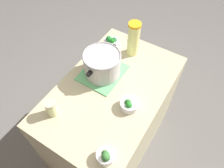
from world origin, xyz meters
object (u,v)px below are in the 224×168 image
(cooking_pot, at_px, (102,64))
(broccoli_bowl_back, at_px, (111,42))
(mason_jar, at_px, (51,108))
(broccoli_bowl_front, at_px, (129,104))
(lemonade_pitcher, at_px, (133,39))
(broccoli_bowl_center, at_px, (106,156))

(cooking_pot, height_order, broccoli_bowl_back, cooking_pot)
(mason_jar, xyz_separation_m, broccoli_bowl_back, (0.74, 0.02, -0.02))
(broccoli_bowl_front, bearing_deg, mason_jar, 126.91)
(lemonade_pitcher, bearing_deg, broccoli_bowl_center, -161.15)
(broccoli_bowl_front, bearing_deg, broccoli_bowl_back, 43.21)
(lemonade_pitcher, xyz_separation_m, broccoli_bowl_front, (-0.47, -0.23, -0.11))
(lemonade_pitcher, xyz_separation_m, broccoli_bowl_back, (-0.02, 0.19, -0.11))
(mason_jar, xyz_separation_m, broccoli_bowl_center, (-0.07, -0.45, -0.03))
(mason_jar, distance_m, broccoli_bowl_front, 0.50)
(broccoli_bowl_front, bearing_deg, lemonade_pitcher, 26.25)
(broccoli_bowl_back, bearing_deg, mason_jar, -178.67)
(broccoli_bowl_front, distance_m, broccoli_bowl_back, 0.61)
(broccoli_bowl_center, bearing_deg, mason_jar, 81.33)
(broccoli_bowl_front, height_order, broccoli_bowl_center, broccoli_bowl_center)
(mason_jar, bearing_deg, broccoli_bowl_back, 1.33)
(lemonade_pitcher, height_order, mason_jar, lemonade_pitcher)
(lemonade_pitcher, xyz_separation_m, broccoli_bowl_center, (-0.83, -0.28, -0.11))
(broccoli_bowl_back, bearing_deg, broccoli_bowl_front, -136.79)
(broccoli_bowl_center, relative_size, broccoli_bowl_back, 0.86)
(cooking_pot, height_order, broccoli_bowl_front, cooking_pot)
(broccoli_bowl_front, bearing_deg, cooking_pot, 63.57)
(broccoli_bowl_front, height_order, broccoli_bowl_back, broccoli_bowl_back)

